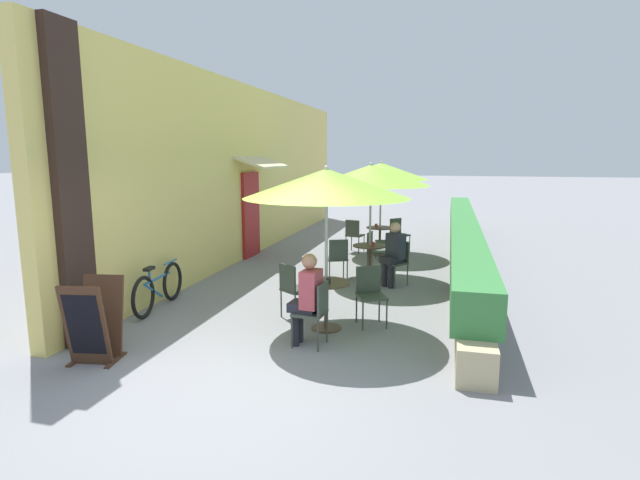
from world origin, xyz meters
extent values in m
plane|color=gray|center=(0.00, 0.00, 0.00)|extent=(120.00, 120.00, 0.00)
cube|color=#E0CC6B|center=(-2.55, 7.41, 2.10)|extent=(0.24, 14.81, 4.20)
cube|color=black|center=(-2.37, 0.60, 2.10)|extent=(0.12, 0.56, 4.20)
cube|color=maroon|center=(-2.39, 6.66, 1.05)|extent=(0.08, 0.96, 2.10)
cube|color=beige|center=(-2.08, 6.66, 2.35)|extent=(0.78, 1.80, 0.30)
cube|color=tan|center=(2.75, 7.31, 0.23)|extent=(0.44, 13.81, 0.45)
cube|color=#387A3D|center=(2.75, 7.31, 0.73)|extent=(0.60, 13.12, 0.56)
cylinder|color=brown|center=(0.71, 1.93, 0.01)|extent=(0.44, 0.44, 0.02)
cylinder|color=brown|center=(0.71, 1.93, 0.35)|extent=(0.06, 0.06, 0.69)
cylinder|color=brown|center=(0.71, 1.93, 0.69)|extent=(0.69, 0.69, 0.02)
cylinder|color=#B7B7BC|center=(0.71, 1.93, 1.14)|extent=(0.04, 0.04, 2.28)
cone|color=#8CD138|center=(0.71, 1.93, 2.12)|extent=(2.35, 2.35, 0.41)
sphere|color=#B7B7BC|center=(0.71, 1.93, 2.34)|extent=(0.07, 0.07, 0.07)
cube|color=#384238|center=(0.65, 1.25, 0.45)|extent=(0.43, 0.43, 0.04)
cube|color=#384238|center=(0.84, 1.24, 0.66)|extent=(0.06, 0.38, 0.42)
cylinder|color=#384238|center=(0.49, 1.45, 0.23)|extent=(0.02, 0.02, 0.45)
cylinder|color=#384238|center=(0.46, 1.09, 0.23)|extent=(0.02, 0.02, 0.45)
cylinder|color=#384238|center=(0.85, 1.42, 0.23)|extent=(0.02, 0.02, 0.45)
cylinder|color=#384238|center=(0.82, 1.06, 0.23)|extent=(0.02, 0.02, 0.45)
cylinder|color=#23232D|center=(0.48, 1.35, 0.24)|extent=(0.11, 0.11, 0.47)
cylinder|color=#23232D|center=(0.47, 1.19, 0.24)|extent=(0.11, 0.11, 0.47)
cube|color=#23232D|center=(0.56, 1.26, 0.53)|extent=(0.38, 0.33, 0.12)
cube|color=#AD424C|center=(0.67, 1.25, 0.78)|extent=(0.25, 0.36, 0.50)
sphere|color=#A87556|center=(0.65, 1.25, 1.15)|extent=(0.20, 0.20, 0.20)
cube|color=#384238|center=(1.33, 2.22, 0.45)|extent=(0.53, 0.53, 0.04)
cube|color=#384238|center=(1.25, 2.39, 0.66)|extent=(0.36, 0.19, 0.42)
cylinder|color=#384238|center=(1.24, 1.98, 0.23)|extent=(0.02, 0.02, 0.45)
cylinder|color=#384238|center=(1.57, 2.14, 0.23)|extent=(0.02, 0.02, 0.45)
cylinder|color=#384238|center=(1.09, 2.31, 0.23)|extent=(0.02, 0.02, 0.45)
cylinder|color=#384238|center=(1.42, 2.46, 0.23)|extent=(0.02, 0.02, 0.45)
cube|color=#384238|center=(0.15, 2.32, 0.45)|extent=(0.56, 0.56, 0.04)
cube|color=#384238|center=(0.04, 2.17, 0.66)|extent=(0.33, 0.24, 0.42)
cylinder|color=#384238|center=(0.40, 2.37, 0.23)|extent=(0.02, 0.02, 0.45)
cylinder|color=#384238|center=(0.11, 2.57, 0.23)|extent=(0.02, 0.02, 0.45)
cylinder|color=#384238|center=(0.20, 2.07, 0.23)|extent=(0.02, 0.02, 0.45)
cylinder|color=#384238|center=(-0.10, 2.28, 0.23)|extent=(0.02, 0.02, 0.45)
cylinder|color=#232328|center=(0.77, 1.83, 0.75)|extent=(0.07, 0.07, 0.09)
cylinder|color=brown|center=(0.86, 5.06, 0.01)|extent=(0.44, 0.44, 0.02)
cylinder|color=brown|center=(0.86, 5.06, 0.35)|extent=(0.06, 0.06, 0.69)
cylinder|color=brown|center=(0.86, 5.06, 0.69)|extent=(0.69, 0.69, 0.02)
cylinder|color=#B7B7BC|center=(0.86, 5.06, 1.14)|extent=(0.04, 0.04, 2.28)
cone|color=#8CD138|center=(0.86, 5.06, 2.12)|extent=(2.35, 2.35, 0.41)
sphere|color=#B7B7BC|center=(0.86, 5.06, 2.34)|extent=(0.07, 0.07, 0.07)
cube|color=#384238|center=(0.23, 4.78, 0.45)|extent=(0.53, 0.53, 0.04)
cube|color=#384238|center=(0.30, 4.61, 0.66)|extent=(0.36, 0.18, 0.42)
cylinder|color=#384238|center=(0.32, 5.02, 0.23)|extent=(0.02, 0.02, 0.45)
cylinder|color=#384238|center=(-0.01, 4.87, 0.23)|extent=(0.02, 0.02, 0.45)
cylinder|color=#384238|center=(0.47, 4.69, 0.23)|extent=(0.02, 0.02, 0.45)
cylinder|color=#384238|center=(0.14, 4.54, 0.23)|extent=(0.02, 0.02, 0.45)
cube|color=#384238|center=(1.41, 4.65, 0.45)|extent=(0.56, 0.56, 0.04)
cube|color=#384238|center=(1.52, 4.80, 0.66)|extent=(0.32, 0.25, 0.42)
cylinder|color=#384238|center=(1.16, 4.61, 0.23)|extent=(0.02, 0.02, 0.45)
cylinder|color=#384238|center=(1.45, 4.40, 0.23)|extent=(0.02, 0.02, 0.45)
cylinder|color=#384238|center=(1.37, 4.90, 0.23)|extent=(0.02, 0.02, 0.45)
cylinder|color=#384238|center=(1.66, 4.69, 0.23)|extent=(0.02, 0.02, 0.45)
cylinder|color=#23232D|center=(1.24, 4.55, 0.24)|extent=(0.11, 0.11, 0.47)
cylinder|color=#23232D|center=(1.37, 4.46, 0.24)|extent=(0.11, 0.11, 0.47)
cube|color=#23232D|center=(1.35, 4.58, 0.53)|extent=(0.46, 0.47, 0.12)
cube|color=#282D38|center=(1.42, 4.67, 0.78)|extent=(0.40, 0.38, 0.50)
sphere|color=tan|center=(1.41, 4.65, 1.15)|extent=(0.20, 0.20, 0.20)
cube|color=#384238|center=(0.93, 5.74, 0.45)|extent=(0.44, 0.44, 0.04)
cube|color=#384238|center=(0.75, 5.76, 0.66)|extent=(0.07, 0.38, 0.42)
cylinder|color=#384238|center=(1.09, 5.54, 0.23)|extent=(0.02, 0.02, 0.45)
cylinder|color=#384238|center=(1.13, 5.90, 0.23)|extent=(0.02, 0.02, 0.45)
cylinder|color=#384238|center=(0.73, 5.58, 0.23)|extent=(0.02, 0.02, 0.45)
cylinder|color=#384238|center=(0.77, 5.93, 0.23)|extent=(0.02, 0.02, 0.45)
cylinder|color=#B73D3D|center=(0.94, 4.93, 0.75)|extent=(0.07, 0.07, 0.09)
cylinder|color=brown|center=(0.71, 7.67, 0.01)|extent=(0.44, 0.44, 0.02)
cylinder|color=brown|center=(0.71, 7.67, 0.35)|extent=(0.06, 0.06, 0.69)
cylinder|color=brown|center=(0.71, 7.67, 0.69)|extent=(0.69, 0.69, 0.02)
cylinder|color=#B7B7BC|center=(0.71, 7.67, 1.14)|extent=(0.04, 0.04, 2.28)
cone|color=#8CD138|center=(0.71, 7.67, 2.12)|extent=(2.35, 2.35, 0.41)
sphere|color=#B7B7BC|center=(0.71, 7.67, 2.34)|extent=(0.07, 0.07, 0.07)
cube|color=#384238|center=(0.04, 7.82, 0.45)|extent=(0.48, 0.48, 0.04)
cube|color=#384238|center=(0.00, 7.64, 0.66)|extent=(0.38, 0.11, 0.42)
cylinder|color=#384238|center=(0.26, 7.96, 0.23)|extent=(0.02, 0.02, 0.45)
cylinder|color=#384238|center=(-0.09, 8.04, 0.23)|extent=(0.02, 0.02, 0.45)
cylinder|color=#384238|center=(0.18, 7.61, 0.23)|extent=(0.02, 0.02, 0.45)
cylinder|color=#384238|center=(-0.17, 7.68, 0.23)|extent=(0.02, 0.02, 0.45)
cube|color=#384238|center=(0.91, 7.02, 0.45)|extent=(0.50, 0.50, 0.04)
cube|color=#384238|center=(1.09, 7.07, 0.66)|extent=(0.14, 0.37, 0.42)
cylinder|color=#384238|center=(0.69, 7.14, 0.23)|extent=(0.02, 0.02, 0.45)
cylinder|color=#384238|center=(0.80, 6.79, 0.23)|extent=(0.02, 0.02, 0.45)
cylinder|color=#384238|center=(1.03, 7.24, 0.23)|extent=(0.02, 0.02, 0.45)
cylinder|color=#384238|center=(1.14, 6.90, 0.23)|extent=(0.02, 0.02, 0.45)
cube|color=#384238|center=(1.17, 8.17, 0.45)|extent=(0.57, 0.57, 0.04)
cube|color=#384238|center=(1.04, 8.30, 0.66)|extent=(0.28, 0.30, 0.42)
cylinder|color=#384238|center=(1.18, 7.92, 0.23)|extent=(0.02, 0.02, 0.45)
cylinder|color=#384238|center=(1.43, 8.18, 0.23)|extent=(0.02, 0.02, 0.45)
cylinder|color=#384238|center=(0.92, 8.16, 0.23)|extent=(0.02, 0.02, 0.45)
cylinder|color=#384238|center=(1.16, 8.43, 0.23)|extent=(0.02, 0.02, 0.45)
cylinder|color=#B73D3D|center=(0.61, 7.66, 0.75)|extent=(0.07, 0.07, 0.09)
torus|color=black|center=(-2.25, 2.70, 0.34)|extent=(0.12, 0.68, 0.67)
torus|color=black|center=(-2.15, 1.69, 0.34)|extent=(0.12, 0.68, 0.67)
cylinder|color=#236BA8|center=(-2.20, 2.19, 0.52)|extent=(0.12, 0.79, 0.04)
cylinder|color=#236BA8|center=(-2.18, 2.01, 0.35)|extent=(0.09, 0.58, 0.38)
cylinder|color=#236BA8|center=(-2.17, 1.91, 0.62)|extent=(0.04, 0.04, 0.24)
cube|color=black|center=(-2.17, 1.91, 0.74)|extent=(0.12, 0.23, 0.05)
cylinder|color=#236BA8|center=(-2.24, 2.66, 0.69)|extent=(0.07, 0.46, 0.03)
cube|color=#422819|center=(-1.80, 0.30, 0.52)|extent=(0.55, 0.32, 1.02)
cube|color=black|center=(-1.80, 0.32, 0.54)|extent=(0.45, 0.23, 0.77)
cube|color=#422819|center=(-1.73, -0.09, 0.52)|extent=(0.55, 0.32, 1.02)
cube|color=black|center=(-1.73, -0.11, 0.54)|extent=(0.45, 0.23, 0.77)
cube|color=#422819|center=(-1.53, 0.14, 0.01)|extent=(0.14, 0.48, 0.02)
cube|color=#422819|center=(-2.00, 0.06, 0.01)|extent=(0.14, 0.48, 0.02)
camera|label=1|loc=(2.38, -4.86, 2.51)|focal=28.00mm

